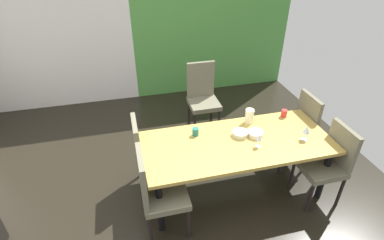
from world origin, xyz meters
name	(u,v)px	position (x,y,z in m)	size (l,w,h in m)	color
ground_plane	(174,195)	(0.00, 0.00, -0.01)	(5.42, 5.39, 0.02)	black
back_panel_interior	(48,26)	(-1.44, 2.64, 1.39)	(2.55, 0.10, 2.78)	silver
garden_window_panel	(214,16)	(1.27, 2.64, 1.39)	(2.87, 0.10, 2.78)	#4A8D3D
dining_table	(237,147)	(0.71, -0.09, 0.65)	(2.06, 0.90, 0.73)	tan
chair_left_near	(156,190)	(-0.24, -0.41, 0.55)	(0.45, 0.44, 1.00)	#696550
chair_head_far	(202,95)	(0.72, 1.35, 0.56)	(0.44, 0.45, 1.04)	#696550
chair_right_far	(297,127)	(1.66, 0.24, 0.54)	(0.44, 0.44, 0.97)	#696550
chair_left_far	(148,151)	(-0.24, 0.24, 0.53)	(0.45, 0.44, 0.94)	#696550
chair_right_near	(328,161)	(1.65, -0.41, 0.53)	(0.44, 0.44, 0.94)	#696550
wine_glass_corner	(307,130)	(1.43, -0.23, 0.85)	(0.08, 0.08, 0.18)	silver
wine_glass_front	(259,137)	(0.88, -0.22, 0.84)	(0.06, 0.06, 0.16)	silver
serving_bowl_east	(240,134)	(0.77, 0.01, 0.75)	(0.18, 0.18, 0.05)	beige
serving_bowl_north	(256,134)	(0.94, -0.03, 0.75)	(0.18, 0.18, 0.05)	#F4E3C9
cup_south	(284,113)	(1.44, 0.25, 0.77)	(0.07, 0.07, 0.09)	red
cup_near_window	(195,132)	(0.29, 0.14, 0.77)	(0.07, 0.07, 0.09)	#226C62
pitcher_rear	(249,116)	(0.97, 0.24, 0.82)	(0.11, 0.10, 0.18)	#ECECC5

